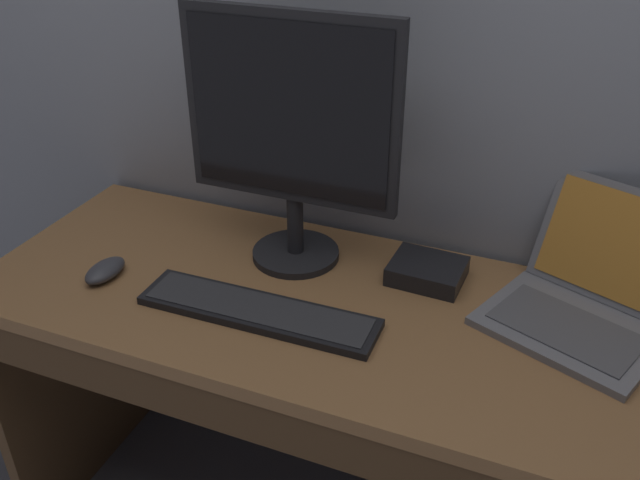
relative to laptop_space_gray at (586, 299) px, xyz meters
name	(u,v)px	position (x,y,z in m)	size (l,w,h in m)	color
desk	(350,387)	(-0.42, -0.14, -0.24)	(1.58, 0.57, 0.77)	olive
laptop_space_gray	(586,299)	(0.00, 0.00, 0.00)	(0.40, 0.40, 0.23)	slate
external_monitor	(291,132)	(-0.60, -0.01, 0.25)	(0.45, 0.19, 0.54)	black
wired_keyboard	(258,311)	(-0.58, -0.22, -0.04)	(0.48, 0.12, 0.02)	black
computer_mouse	(105,270)	(-0.94, -0.22, -0.03)	(0.06, 0.11, 0.03)	#38383D
external_drive_box	(427,271)	(-0.31, 0.03, -0.03)	(0.15, 0.12, 0.04)	black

